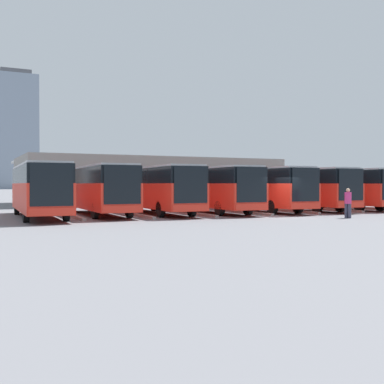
# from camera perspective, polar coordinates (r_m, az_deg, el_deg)

# --- Properties ---
(ground_plane) EXTENTS (600.00, 600.00, 0.00)m
(ground_plane) POSITION_cam_1_polar(r_m,az_deg,el_deg) (31.25, 10.24, -2.87)
(ground_plane) COLOR slate
(bus_0) EXTENTS (2.79, 12.06, 3.25)m
(bus_0) POSITION_cam_1_polar(r_m,az_deg,el_deg) (44.87, 20.40, 0.55)
(bus_0) COLOR red
(bus_0) RESTS_ON ground_plane
(curb_divider_0) EXTENTS (0.45, 6.46, 0.15)m
(curb_divider_0) POSITION_cam_1_polar(r_m,az_deg,el_deg) (42.24, 20.23, -1.84)
(curb_divider_0) COLOR #9E9E99
(curb_divider_0) RESTS_ON ground_plane
(bus_1) EXTENTS (2.79, 12.06, 3.25)m
(bus_1) POSITION_cam_1_polar(r_m,az_deg,el_deg) (41.89, 16.85, 0.54)
(bus_1) COLOR red
(bus_1) RESTS_ON ground_plane
(curb_divider_1) EXTENTS (0.45, 6.46, 0.15)m
(curb_divider_1) POSITION_cam_1_polar(r_m,az_deg,el_deg) (39.28, 16.42, -2.02)
(curb_divider_1) COLOR #9E9E99
(curb_divider_1) RESTS_ON ground_plane
(bus_2) EXTENTS (2.79, 12.06, 3.25)m
(bus_2) POSITION_cam_1_polar(r_m,az_deg,el_deg) (39.32, 12.51, 0.54)
(bus_2) COLOR red
(bus_2) RESTS_ON ground_plane
(curb_divider_2) EXTENTS (0.45, 6.46, 0.15)m
(curb_divider_2) POSITION_cam_1_polar(r_m,az_deg,el_deg) (36.75, 11.75, -2.20)
(curb_divider_2) COLOR #9E9E99
(curb_divider_2) RESTS_ON ground_plane
(bus_3) EXTENTS (2.79, 12.06, 3.25)m
(bus_3) POSITION_cam_1_polar(r_m,az_deg,el_deg) (36.87, 7.76, 0.53)
(bus_3) COLOR red
(bus_3) RESTS_ON ground_plane
(curb_divider_3) EXTENTS (0.45, 6.46, 0.15)m
(curb_divider_3) POSITION_cam_1_polar(r_m,az_deg,el_deg) (34.35, 6.58, -2.40)
(curb_divider_3) COLOR #9E9E99
(curb_divider_3) RESTS_ON ground_plane
(bus_4) EXTENTS (2.79, 12.06, 3.25)m
(bus_4) POSITION_cam_1_polar(r_m,az_deg,el_deg) (34.99, 2.11, 0.52)
(bus_4) COLOR red
(bus_4) RESTS_ON ground_plane
(curb_divider_4) EXTENTS (0.45, 6.46, 0.15)m
(curb_divider_4) POSITION_cam_1_polar(r_m,az_deg,el_deg) (32.56, 0.43, -2.57)
(curb_divider_4) COLOR #9E9E99
(curb_divider_4) RESTS_ON ground_plane
(bus_5) EXTENTS (2.79, 12.06, 3.25)m
(bus_5) POSITION_cam_1_polar(r_m,az_deg,el_deg) (33.62, -4.20, 0.51)
(bus_5) COLOR red
(bus_5) RESTS_ON ground_plane
(curb_divider_5) EXTENTS (0.45, 6.46, 0.15)m
(curb_divider_5) POSITION_cam_1_polar(r_m,az_deg,el_deg) (31.32, -6.43, -2.71)
(curb_divider_5) COLOR #9E9E99
(curb_divider_5) RESTS_ON ground_plane
(bus_6) EXTENTS (2.79, 12.06, 3.25)m
(bus_6) POSITION_cam_1_polar(r_m,az_deg,el_deg) (32.81, -11.01, 0.49)
(bus_6) COLOR red
(bus_6) RESTS_ON ground_plane
(curb_divider_6) EXTENTS (0.45, 6.46, 0.15)m
(curb_divider_6) POSITION_cam_1_polar(r_m,az_deg,el_deg) (30.69, -13.79, -2.81)
(curb_divider_6) COLOR #9E9E99
(curb_divider_6) RESTS_ON ground_plane
(bus_7) EXTENTS (2.79, 12.06, 3.25)m
(bus_7) POSITION_cam_1_polar(r_m,az_deg,el_deg) (30.99, -17.69, 0.44)
(bus_7) COLOR red
(bus_7) RESTS_ON ground_plane
(pedestrian) EXTENTS (0.49, 0.49, 1.81)m
(pedestrian) POSITION_cam_1_polar(r_m,az_deg,el_deg) (30.62, 18.00, -1.15)
(pedestrian) COLOR #38384C
(pedestrian) RESTS_ON ground_plane
(station_building) EXTENTS (26.50, 15.42, 4.79)m
(station_building) POSITION_cam_1_polar(r_m,az_deg,el_deg) (52.26, -5.10, 1.30)
(station_building) COLOR gray
(station_building) RESTS_ON ground_plane
(office_tower) EXTENTS (19.37, 19.37, 55.65)m
(office_tower) POSITION_cam_1_polar(r_m,az_deg,el_deg) (244.18, -20.21, 6.74)
(office_tower) COLOR #7F8EA3
(office_tower) RESTS_ON ground_plane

